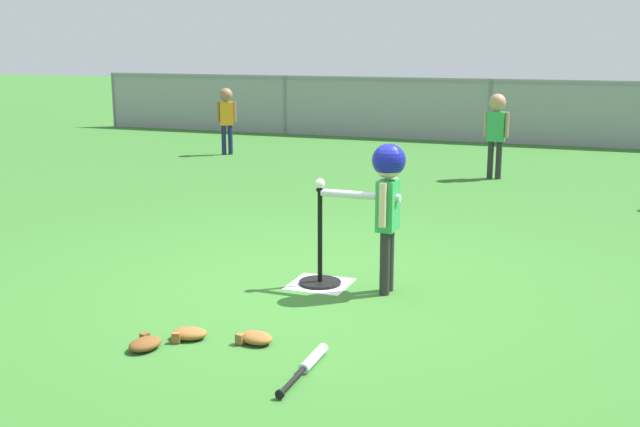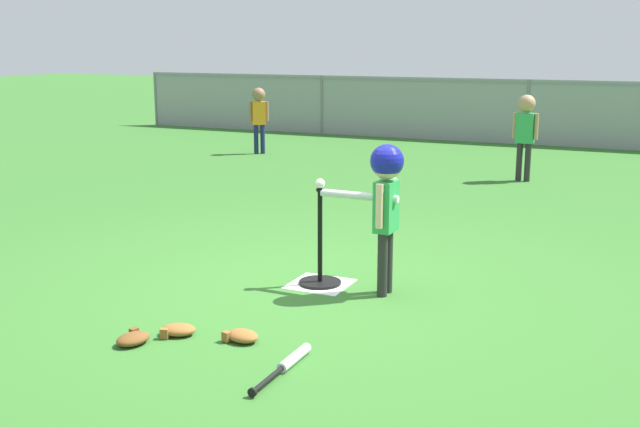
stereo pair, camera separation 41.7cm
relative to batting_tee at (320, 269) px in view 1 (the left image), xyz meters
The scene contains 12 objects.
ground_plane 0.17m from the batting_tee, 109.39° to the right, with size 60.00×60.00×0.00m, color #336B28.
home_plate 0.12m from the batting_tee, 80.54° to the right, with size 0.44×0.44×0.01m, color white.
batting_tee is the anchor object (origin of this frame).
baseball_on_tee 0.65m from the batting_tee, 104.04° to the right, with size 0.07×0.07×0.07m, color white.
batter_child 0.84m from the batting_tee, ahead, with size 0.63×0.31×1.10m.
fielder_deep_right 5.22m from the batting_tee, 83.51° to the left, with size 0.33×0.22×1.13m.
fielder_deep_center 7.08m from the batting_tee, 122.63° to the left, with size 0.28×0.22×1.07m.
spare_bat_silver 1.54m from the batting_tee, 71.97° to the right, with size 0.06×0.66×0.06m.
glove_by_plate 1.24m from the batting_tee, 88.30° to the right, with size 0.25×0.21×0.07m.
glove_near_bats 1.37m from the batting_tee, 106.03° to the right, with size 0.26×0.23×0.07m.
glove_tossed_aside 1.64m from the batting_tee, 109.26° to the right, with size 0.21×0.25×0.07m.
outfield_fence 8.95m from the batting_tee, 90.26° to the left, with size 16.06×0.06×1.15m.
Camera 1 is at (1.98, -5.14, 1.80)m, focal length 43.41 mm.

